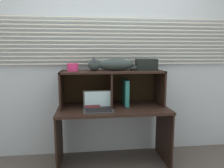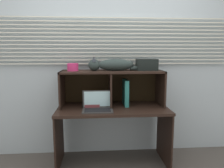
{
  "view_description": "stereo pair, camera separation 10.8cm",
  "coord_description": "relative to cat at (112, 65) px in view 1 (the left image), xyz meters",
  "views": [
    {
      "loc": [
        -0.3,
        -2.23,
        1.35
      ],
      "look_at": [
        0.0,
        0.3,
        0.96
      ],
      "focal_mm": 34.2,
      "sensor_mm": 36.0,
      "label": 1
    },
    {
      "loc": [
        -0.19,
        -2.24,
        1.35
      ],
      "look_at": [
        0.0,
        0.3,
        0.96
      ],
      "focal_mm": 34.2,
      "sensor_mm": 36.0,
      "label": 2
    }
  ],
  "objects": [
    {
      "name": "storage_box",
      "position": [
        0.42,
        0.0,
        -0.0
      ],
      "size": [
        0.25,
        0.15,
        0.14
      ],
      "primitive_type": "cube",
      "color": "black",
      "rests_on": "hutch_shelf_unit"
    },
    {
      "name": "back_panel_with_blinds",
      "position": [
        -0.0,
        0.25,
        0.06
      ],
      "size": [
        4.4,
        0.08,
        2.5
      ],
      "color": "#AABAC2",
      "rests_on": "ground"
    },
    {
      "name": "cat",
      "position": [
        0.0,
        0.0,
        0.0
      ],
      "size": [
        0.77,
        0.16,
        0.17
      ],
      "color": "#2B3735",
      "rests_on": "hutch_shelf_unit"
    },
    {
      "name": "desk",
      "position": [
        -0.0,
        -0.1,
        -0.64
      ],
      "size": [
        1.29,
        0.63,
        0.7
      ],
      "color": "black",
      "rests_on": "ground"
    },
    {
      "name": "binder_upright",
      "position": [
        0.16,
        0.0,
        -0.34
      ],
      "size": [
        0.05,
        0.26,
        0.31
      ],
      "primitive_type": "cube",
      "color": "#26756F",
      "rests_on": "desk"
    },
    {
      "name": "hutch_shelf_unit",
      "position": [
        -0.01,
        0.03,
        -0.2
      ],
      "size": [
        1.22,
        0.4,
        0.42
      ],
      "color": "black",
      "rests_on": "desk"
    },
    {
      "name": "laptop",
      "position": [
        -0.18,
        -0.2,
        -0.45
      ],
      "size": [
        0.34,
        0.23,
        0.21
      ],
      "color": "#323232",
      "rests_on": "desk"
    },
    {
      "name": "small_basket",
      "position": [
        -0.47,
        0.0,
        -0.03
      ],
      "size": [
        0.13,
        0.13,
        0.09
      ],
      "primitive_type": "cylinder",
      "color": "#D4306E",
      "rests_on": "hutch_shelf_unit"
    },
    {
      "name": "book_stack",
      "position": [
        -0.24,
        -0.0,
        -0.46
      ],
      "size": [
        0.18,
        0.27,
        0.06
      ],
      "color": "maroon",
      "rests_on": "desk"
    }
  ]
}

